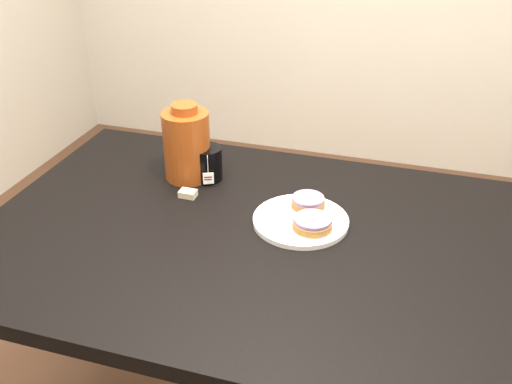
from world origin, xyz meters
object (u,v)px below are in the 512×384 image
plate (301,220)px  bagel_package (187,144)px  table (266,262)px  mug (206,163)px  bagel_front (312,223)px  bagel_back (308,202)px  teabag_pouch (188,194)px

plate → bagel_package: 0.40m
plate → table: bearing=-131.8°
table → plate: (0.07, 0.07, 0.09)m
mug → bagel_package: (-0.05, -0.00, 0.05)m
table → plate: size_ratio=5.89×
bagel_front → bagel_package: bagel_package is taller
bagel_back → bagel_package: bearing=167.4°
bagel_front → bagel_package: (-0.40, 0.18, 0.08)m
table → bagel_back: (0.07, 0.14, 0.11)m
teabag_pouch → bagel_package: 0.15m
table → bagel_package: bearing=143.4°
mug → teabag_pouch: mug is taller
bagel_back → bagel_front: 0.10m
bagel_front → mug: 0.39m
bagel_front → mug: mug is taller
bagel_back → plate: bearing=-93.8°
plate → bagel_front: 0.05m
table → mug: size_ratio=10.22×
bagel_back → teabag_pouch: bagel_back is taller
mug → teabag_pouch: (-0.01, -0.11, -0.04)m
bagel_back → bagel_front: size_ratio=0.90×
teabag_pouch → bagel_package: bearing=111.6°
table → bagel_package: 0.41m
mug → bagel_package: size_ratio=0.63×
plate → bagel_front: size_ratio=1.92×
plate → teabag_pouch: size_ratio=5.28×
table → bagel_back: size_ratio=12.53×
table → bagel_front: (0.10, 0.04, 0.11)m
table → mug: bearing=137.3°
bagel_front → mug: (-0.34, 0.18, 0.02)m
bagel_back → bagel_front: (0.03, -0.09, -0.00)m
bagel_back → table: bearing=-117.3°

